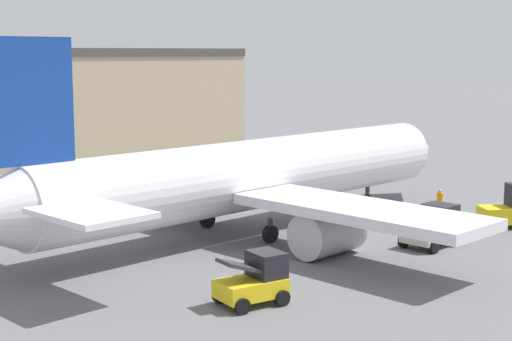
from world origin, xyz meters
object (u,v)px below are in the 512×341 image
at_px(airplane, 244,178).
at_px(baggage_tug, 511,208).
at_px(pushback_tug, 434,227).
at_px(ground_crew_worker, 440,202).
at_px(belt_loader_truck, 255,280).

height_order(airplane, baggage_tug, airplane).
xyz_separation_m(baggage_tug, pushback_tug, (-6.78, 0.05, -0.13)).
height_order(ground_crew_worker, belt_loader_truck, belt_loader_truck).
bearing_deg(pushback_tug, baggage_tug, -6.39).
bearing_deg(baggage_tug, pushback_tug, -149.19).
relative_size(airplane, belt_loader_truck, 12.79).
bearing_deg(belt_loader_truck, baggage_tug, 10.29).
xyz_separation_m(airplane, ground_crew_worker, (11.69, -4.08, -2.15)).
relative_size(ground_crew_worker, pushback_tug, 0.54).
bearing_deg(pushback_tug, belt_loader_truck, -179.32).
distance_m(baggage_tug, pushback_tug, 6.78).
relative_size(ground_crew_worker, baggage_tug, 0.52).
bearing_deg(ground_crew_worker, pushback_tug, -106.81).
height_order(belt_loader_truck, pushback_tug, pushback_tug).
bearing_deg(ground_crew_worker, airplane, -161.49).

